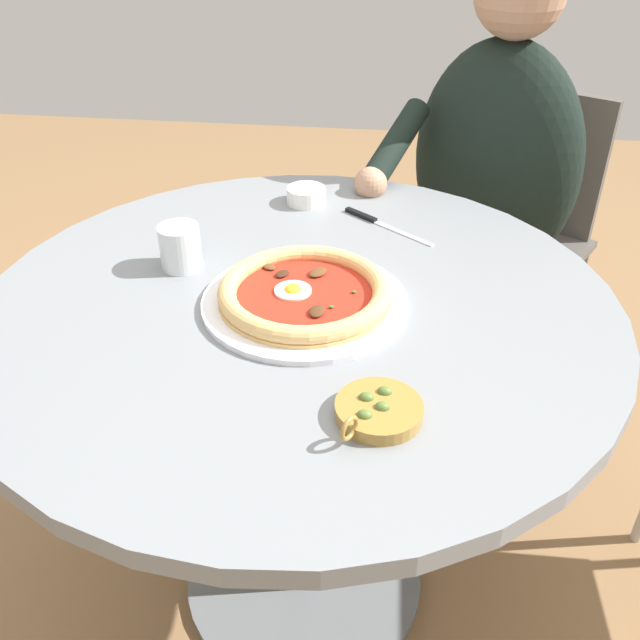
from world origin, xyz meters
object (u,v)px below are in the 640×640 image
(pizza_on_plate, at_px, (304,295))
(cafe_chair_diner, at_px, (507,223))
(water_glass, at_px, (180,250))
(dining_table, at_px, (300,365))
(steak_knife, at_px, (375,221))
(diner_person, at_px, (483,238))
(ramekin_capers, at_px, (306,195))
(olive_pan, at_px, (378,410))

(pizza_on_plate, distance_m, cafe_chair_diner, 0.90)
(water_glass, bearing_deg, dining_table, -19.09)
(steak_knife, distance_m, diner_person, 0.47)
(dining_table, relative_size, ramekin_capers, 13.13)
(steak_knife, bearing_deg, olive_pan, -86.09)
(steak_knife, xyz_separation_m, diner_person, (0.25, 0.34, -0.19))
(dining_table, relative_size, olive_pan, 8.02)
(ramekin_capers, bearing_deg, dining_table, -83.58)
(ramekin_capers, distance_m, cafe_chair_diner, 0.65)
(steak_knife, relative_size, diner_person, 0.15)
(steak_knife, height_order, diner_person, diner_person)
(cafe_chair_diner, bearing_deg, steak_knife, -124.99)
(olive_pan, xyz_separation_m, diner_person, (0.21, 0.90, -0.20))
(ramekin_capers, xyz_separation_m, diner_person, (0.40, 0.27, -0.21))
(diner_person, bearing_deg, dining_table, -119.50)
(olive_pan, xyz_separation_m, cafe_chair_diner, (0.28, 1.02, -0.21))
(water_glass, xyz_separation_m, cafe_chair_diner, (0.64, 0.68, -0.24))
(dining_table, xyz_separation_m, olive_pan, (0.14, -0.27, 0.15))
(water_glass, height_order, ramekin_capers, water_glass)
(pizza_on_plate, height_order, steak_knife, pizza_on_plate)
(steak_knife, distance_m, ramekin_capers, 0.16)
(olive_pan, distance_m, cafe_chair_diner, 1.08)
(dining_table, height_order, water_glass, water_glass)
(diner_person, bearing_deg, cafe_chair_diner, 59.65)
(steak_knife, bearing_deg, diner_person, 53.50)
(dining_table, distance_m, pizza_on_plate, 0.16)
(water_glass, height_order, cafe_chair_diner, cafe_chair_diner)
(steak_knife, bearing_deg, water_glass, -146.01)
(cafe_chair_diner, bearing_deg, olive_pan, -105.61)
(pizza_on_plate, xyz_separation_m, water_glass, (-0.23, 0.09, 0.02))
(olive_pan, bearing_deg, diner_person, 76.58)
(olive_pan, height_order, diner_person, diner_person)
(olive_pan, bearing_deg, ramekin_capers, 106.22)
(cafe_chair_diner, bearing_deg, diner_person, -120.35)
(ramekin_capers, height_order, diner_person, diner_person)
(olive_pan, bearing_deg, dining_table, 118.04)
(steak_knife, relative_size, olive_pan, 1.38)
(dining_table, bearing_deg, olive_pan, -61.96)
(olive_pan, bearing_deg, cafe_chair_diner, 74.39)
(dining_table, height_order, cafe_chair_diner, cafe_chair_diner)
(ramekin_capers, relative_size, diner_person, 0.07)
(water_glass, relative_size, cafe_chair_diner, 0.09)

